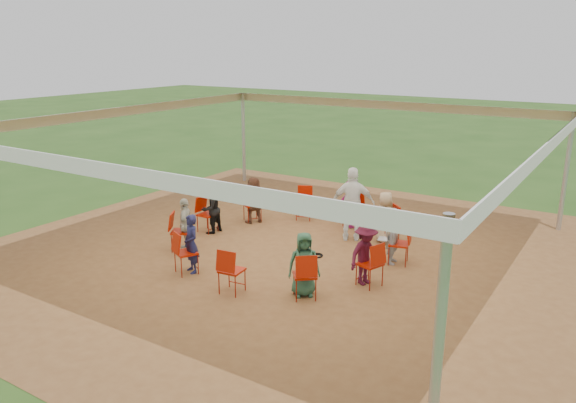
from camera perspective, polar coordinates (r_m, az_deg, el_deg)
The scene contains 26 objects.
ground at distance 12.92m, azimuth 0.09°, elevation -5.07°, with size 80.00×80.00×0.00m, color #294C18.
dirt_patch at distance 12.92m, azimuth 0.09°, elevation -5.04°, with size 13.00×13.00×0.00m, color brown.
tent at distance 12.28m, azimuth 0.09°, elevation 5.34°, with size 10.33×10.33×3.00m.
chair_0 at distance 12.28m, azimuth 11.18°, elevation -4.26°, with size 0.42×0.44×0.90m, color #A01401, non-canonical shape.
chair_1 at distance 13.59m, azimuth 10.23°, elevation -2.26°, with size 0.42×0.44×0.90m, color #A01401, non-canonical shape.
chair_2 at distance 14.61m, azimuth 6.63°, elevation -0.84°, with size 0.42×0.44×0.90m, color #A01401, non-canonical shape.
chair_3 at distance 15.10m, azimuth 1.65°, elevation -0.19°, with size 0.42×0.44×0.90m, color #A01401, non-canonical shape.
chair_4 at distance 14.97m, azimuth -3.64°, elevation -0.36°, with size 0.42×0.44×0.90m, color #A01401, non-canonical shape.
chair_5 at distance 14.23m, azimuth -8.19°, elevation -1.34°, with size 0.42×0.44×0.90m, color #A01401, non-canonical shape.
chair_6 at distance 13.06m, azimuth -10.85°, elevation -3.03°, with size 0.42×0.44×0.90m, color #A01401, non-canonical shape.
chair_7 at distance 11.75m, azimuth -10.32°, elevation -5.15°, with size 0.42×0.44×0.90m, color #A01401, non-canonical shape.
chair_8 at distance 10.74m, azimuth -5.73°, elevation -7.00°, with size 0.42×0.44×0.90m, color #A01401, non-canonical shape.
chair_9 at distance 10.47m, azimuth 1.71°, elevation -7.52°, with size 0.42×0.44×0.90m, color #A01401, non-canonical shape.
chair_10 at distance 11.09m, azimuth 8.31°, elevation -6.33°, with size 0.42×0.44×0.90m, color #A01401, non-canonical shape.
person_seated_0 at distance 12.24m, azimuth 10.67°, elevation -3.44°, with size 0.45×0.30×1.24m, color gray.
person_seated_1 at distance 13.49m, azimuth 9.80°, elevation -1.60°, with size 0.60×0.34×1.24m, color tan.
person_seated_2 at distance 14.46m, azimuth 6.38°, elevation -0.28°, with size 0.80×0.40×1.24m, color #811452.
person_seated_3 at distance 14.81m, azimuth -3.50°, elevation 0.17°, with size 1.15×0.43×1.24m, color brown.
person_seated_4 at distance 14.11m, azimuth -7.86°, elevation -0.74°, with size 0.60×0.35×1.24m, color black.
person_seated_5 at distance 12.98m, azimuth -10.37°, elevation -2.31°, with size 0.73×0.37×1.24m, color #B1B09D.
person_seated_6 at distance 11.73m, azimuth -9.81°, elevation -4.25°, with size 0.45×0.30×1.24m, color #191B41.
person_seated_7 at distance 10.52m, azimuth 1.62°, elevation -6.39°, with size 0.60×0.34×1.24m, color #274F37.
person_seated_8 at distance 11.10m, azimuth 7.89°, elevation -5.32°, with size 0.80×0.40×1.24m, color #430E1E.
standing_person at distance 13.46m, azimuth 6.60°, elevation -0.27°, with size 1.05×0.54×1.79m, color white.
cable_coil at distance 12.63m, azimuth 2.97°, elevation -5.50°, with size 0.30×0.30×0.03m.
laptop at distance 12.27m, azimuth 9.89°, elevation -3.54°, with size 0.30×0.35×0.21m.
Camera 1 is at (6.47, -10.21, 4.57)m, focal length 35.00 mm.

